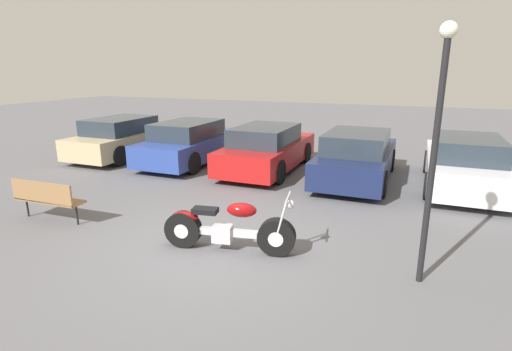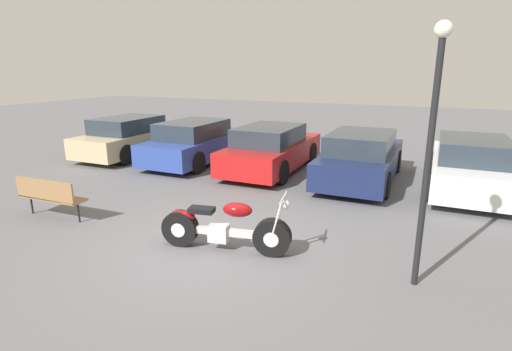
{
  "view_description": "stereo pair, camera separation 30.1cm",
  "coord_description": "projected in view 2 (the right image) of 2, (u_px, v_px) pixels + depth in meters",
  "views": [
    {
      "loc": [
        3.27,
        -5.76,
        3.11
      ],
      "look_at": [
        0.12,
        1.95,
        0.85
      ],
      "focal_mm": 28.0,
      "sensor_mm": 36.0,
      "label": 1
    },
    {
      "loc": [
        3.54,
        -5.64,
        3.11
      ],
      "look_at": [
        0.12,
        1.95,
        0.85
      ],
      "focal_mm": 28.0,
      "sensor_mm": 36.0,
      "label": 2
    }
  ],
  "objects": [
    {
      "name": "park_bench",
      "position": [
        49.0,
        194.0,
        8.34
      ],
      "size": [
        1.57,
        0.45,
        0.89
      ],
      "color": "#997047",
      "rests_on": "ground_plane"
    },
    {
      "name": "parked_car_blue",
      "position": [
        197.0,
        142.0,
        13.43
      ],
      "size": [
        1.88,
        4.5,
        1.41
      ],
      "color": "#2D479E",
      "rests_on": "ground_plane"
    },
    {
      "name": "lamp_post",
      "position": [
        432.0,
        131.0,
        5.34
      ],
      "size": [
        0.23,
        0.23,
        3.69
      ],
      "color": "black",
      "rests_on": "ground_plane"
    },
    {
      "name": "parked_car_navy",
      "position": [
        361.0,
        158.0,
        11.14
      ],
      "size": [
        1.88,
        4.5,
        1.41
      ],
      "color": "#19234C",
      "rests_on": "ground_plane"
    },
    {
      "name": "parked_car_red",
      "position": [
        272.0,
        149.0,
        12.32
      ],
      "size": [
        1.88,
        4.5,
        1.41
      ],
      "color": "red",
      "rests_on": "ground_plane"
    },
    {
      "name": "parked_car_champagne",
      "position": [
        132.0,
        137.0,
        14.49
      ],
      "size": [
        1.88,
        4.5,
        1.41
      ],
      "color": "#C6B284",
      "rests_on": "ground_plane"
    },
    {
      "name": "motorcycle",
      "position": [
        223.0,
        228.0,
        6.94
      ],
      "size": [
        2.33,
        0.8,
        1.07
      ],
      "color": "black",
      "rests_on": "ground_plane"
    },
    {
      "name": "ground_plane",
      "position": [
        206.0,
        246.0,
        7.19
      ],
      "size": [
        60.0,
        60.0,
        0.0
      ],
      "primitive_type": "plane",
      "color": "slate"
    },
    {
      "name": "parked_car_white",
      "position": [
        471.0,
        166.0,
        10.26
      ],
      "size": [
        1.88,
        4.5,
        1.41
      ],
      "color": "white",
      "rests_on": "ground_plane"
    }
  ]
}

